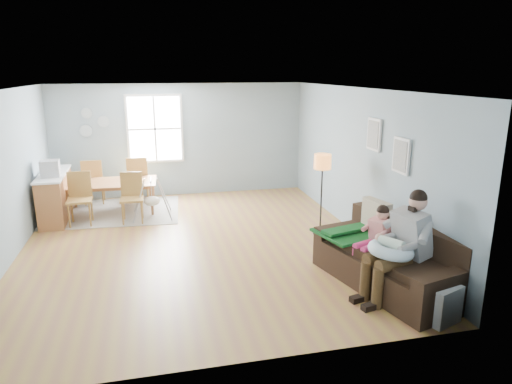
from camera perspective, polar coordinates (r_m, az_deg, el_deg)
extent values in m
cube|color=#AD853D|center=(8.24, -7.26, -6.79)|extent=(8.40, 9.40, 0.08)
cube|color=white|center=(7.65, -8.04, 14.86)|extent=(8.40, 9.40, 0.60)
cube|color=#7D94A3|center=(12.41, -9.75, 7.16)|extent=(8.40, 0.08, 3.90)
cube|color=#7D94A3|center=(3.46, 0.28, -13.52)|extent=(8.40, 0.08, 3.90)
cube|color=#7D94A3|center=(9.19, 19.22, 3.82)|extent=(0.08, 9.40, 3.90)
cube|color=white|center=(11.17, -12.52, 7.72)|extent=(1.32, 0.06, 1.62)
cube|color=white|center=(11.14, -12.52, 7.70)|extent=(1.20, 0.02, 1.50)
cube|color=white|center=(11.13, -12.52, 7.69)|extent=(1.20, 0.03, 0.04)
cube|color=white|center=(11.13, -12.52, 7.69)|extent=(0.04, 0.03, 1.50)
cube|color=white|center=(7.25, 17.71, 4.35)|extent=(0.04, 0.44, 0.54)
cube|color=slate|center=(7.23, 17.54, 4.34)|extent=(0.01, 0.36, 0.46)
cube|color=white|center=(7.99, 14.56, 6.97)|extent=(0.04, 0.44, 0.54)
cube|color=slate|center=(7.98, 14.40, 6.97)|extent=(0.01, 0.36, 0.46)
cylinder|color=#9EB6BE|center=(11.22, -20.41, 9.23)|extent=(0.24, 0.02, 0.24)
cylinder|color=#9EB6BE|center=(11.20, -18.53, 8.35)|extent=(0.26, 0.02, 0.26)
cylinder|color=#9EB6BE|center=(11.27, -20.48, 7.19)|extent=(0.28, 0.02, 0.28)
cube|color=black|center=(6.86, 15.86, -9.50)|extent=(1.48, 2.41, 0.45)
cube|color=black|center=(6.94, 18.41, -5.37)|extent=(0.76, 2.23, 0.46)
cube|color=black|center=(6.11, 22.60, -10.05)|extent=(0.98, 0.44, 0.17)
cube|color=black|center=(7.45, 10.74, -4.60)|extent=(0.98, 0.44, 0.17)
cube|color=#155E27|center=(7.23, 11.92, -4.94)|extent=(1.20, 1.07, 0.04)
cube|color=tan|center=(7.24, 14.80, -3.05)|extent=(0.26, 0.55, 0.53)
cube|color=gray|center=(6.47, 18.86, -4.93)|extent=(0.49, 0.56, 0.66)
sphere|color=tan|center=(6.39, 19.61, -1.13)|extent=(0.24, 0.24, 0.24)
sphere|color=black|center=(6.38, 19.64, -0.70)|extent=(0.23, 0.23, 0.23)
cylinder|color=#3B2615|center=(6.24, 16.82, -8.56)|extent=(0.53, 0.29, 0.18)
cylinder|color=#3B2615|center=(6.40, 15.34, -7.84)|extent=(0.53, 0.29, 0.18)
cylinder|color=#3B2615|center=(6.21, 14.96, -11.55)|extent=(0.14, 0.14, 0.56)
cylinder|color=#3B2615|center=(6.37, 13.51, -10.75)|extent=(0.14, 0.14, 0.56)
cube|color=black|center=(6.27, 14.19, -13.69)|extent=(0.28, 0.17, 0.08)
cube|color=black|center=(6.43, 12.76, -12.84)|extent=(0.28, 0.17, 0.08)
torus|color=#C6E4F7|center=(6.30, 16.50, -6.99)|extent=(0.74, 0.73, 0.25)
cylinder|color=white|center=(6.27, 16.57, -6.20)|extent=(0.30, 0.36, 0.15)
sphere|color=tan|center=(6.37, 15.20, -5.56)|extent=(0.12, 0.12, 0.12)
cube|color=silver|center=(6.85, 15.22, -4.74)|extent=(0.33, 0.35, 0.39)
sphere|color=tan|center=(6.79, 15.56, -2.55)|extent=(0.18, 0.18, 0.18)
sphere|color=black|center=(6.78, 15.58, -2.29)|extent=(0.18, 0.18, 0.18)
cylinder|color=#E63881|center=(6.68, 14.14, -6.77)|extent=(0.34, 0.21, 0.10)
cylinder|color=#E63881|center=(6.78, 13.19, -6.40)|extent=(0.34, 0.21, 0.10)
cylinder|color=#E63881|center=(6.65, 13.16, -8.52)|extent=(0.08, 0.08, 0.32)
cylinder|color=#E63881|center=(6.74, 12.22, -8.12)|extent=(0.08, 0.08, 0.32)
cylinder|color=black|center=(8.75, 7.99, -5.09)|extent=(0.27, 0.27, 0.03)
cylinder|color=black|center=(8.55, 8.15, -0.96)|extent=(0.03, 0.03, 1.34)
cylinder|color=orange|center=(8.38, 8.33, 3.77)|extent=(0.31, 0.31, 0.27)
cube|color=white|center=(6.19, 21.89, -12.70)|extent=(0.53, 0.51, 0.47)
cube|color=black|center=(6.05, 20.83, -13.27)|extent=(0.14, 0.31, 0.38)
cube|color=gray|center=(10.45, -17.40, -2.35)|extent=(2.92, 2.30, 0.01)
imported|color=olive|center=(10.36, -17.54, -0.62)|extent=(1.94, 1.13, 0.67)
cube|color=olive|center=(9.67, -21.19, -0.98)|extent=(0.48, 0.48, 0.05)
cube|color=olive|center=(9.80, -21.20, 0.94)|extent=(0.45, 0.05, 0.52)
cylinder|color=olive|center=(9.58, -22.31, -2.82)|extent=(0.04, 0.04, 0.51)
cylinder|color=olive|center=(9.53, -20.04, -2.69)|extent=(0.04, 0.04, 0.51)
cylinder|color=olive|center=(9.94, -22.01, -2.16)|extent=(0.04, 0.04, 0.51)
cylinder|color=olive|center=(9.89, -19.82, -2.03)|extent=(0.04, 0.04, 0.51)
cube|color=olive|center=(9.51, -15.25, -0.87)|extent=(0.46, 0.46, 0.04)
cube|color=olive|center=(9.64, -15.31, 1.00)|extent=(0.43, 0.05, 0.50)
cylinder|color=olive|center=(9.41, -16.32, -2.65)|extent=(0.04, 0.04, 0.49)
cylinder|color=olive|center=(9.39, -14.08, -2.54)|extent=(0.04, 0.04, 0.49)
cylinder|color=olive|center=(9.76, -16.19, -2.01)|extent=(0.04, 0.04, 0.49)
cylinder|color=olive|center=(9.74, -14.03, -1.90)|extent=(0.04, 0.04, 0.49)
cube|color=olive|center=(11.15, -19.62, 1.20)|extent=(0.48, 0.48, 0.05)
cube|color=olive|center=(10.88, -19.85, 2.38)|extent=(0.45, 0.05, 0.52)
cylinder|color=olive|center=(11.38, -18.47, 0.25)|extent=(0.04, 0.04, 0.51)
cylinder|color=olive|center=(11.42, -20.38, 0.13)|extent=(0.04, 0.04, 0.51)
cylinder|color=olive|center=(11.01, -18.60, -0.24)|extent=(0.04, 0.04, 0.51)
cylinder|color=olive|center=(11.05, -20.58, -0.37)|extent=(0.04, 0.04, 0.51)
cube|color=olive|center=(11.01, -14.49, 1.52)|extent=(0.50, 0.50, 0.05)
cube|color=olive|center=(10.73, -14.65, 2.75)|extent=(0.47, 0.06, 0.53)
cylinder|color=olive|center=(11.25, -13.35, 0.50)|extent=(0.04, 0.04, 0.52)
cylinder|color=olive|center=(11.27, -15.35, 0.40)|extent=(0.04, 0.04, 0.52)
cylinder|color=olive|center=(10.87, -13.41, -0.01)|extent=(0.04, 0.04, 0.52)
cylinder|color=olive|center=(10.89, -15.49, -0.11)|extent=(0.04, 0.04, 0.52)
cube|color=olive|center=(10.29, -23.78, -0.53)|extent=(0.52, 1.71, 0.94)
cube|color=white|center=(10.18, -24.06, 2.08)|extent=(0.56, 1.75, 0.04)
cube|color=#B9B9BE|center=(9.83, -24.35, 2.70)|extent=(0.37, 0.35, 0.32)
cube|color=black|center=(9.85, -25.28, 2.62)|extent=(0.04, 0.27, 0.23)
cylinder|color=#B9B9BE|center=(9.67, -13.04, 1.51)|extent=(0.04, 0.46, 0.04)
ellipsoid|color=beige|center=(9.79, -12.88, -1.10)|extent=(0.33, 0.33, 0.20)
cylinder|color=#B9B9BE|center=(9.73, -12.96, 0.20)|extent=(0.01, 0.01, 0.37)
cylinder|color=#B9B9BE|center=(9.53, -14.45, -1.23)|extent=(0.29, 0.30, 0.81)
cylinder|color=#B9B9BE|center=(9.52, -11.36, -1.06)|extent=(0.29, 0.30, 0.81)
cylinder|color=#B9B9BE|center=(10.03, -14.37, -0.43)|extent=(0.29, 0.30, 0.81)
cylinder|color=#B9B9BE|center=(10.02, -11.43, -0.27)|extent=(0.29, 0.30, 0.81)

